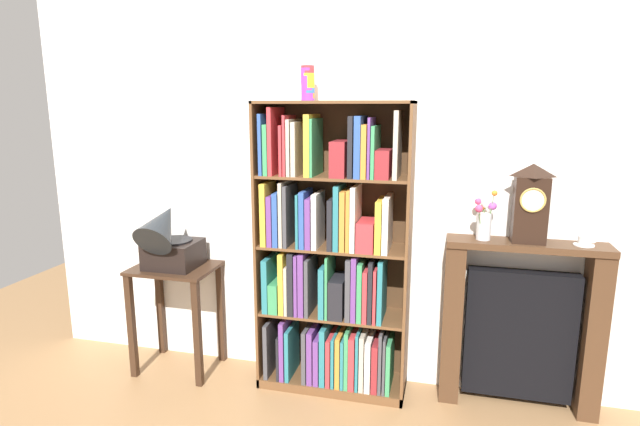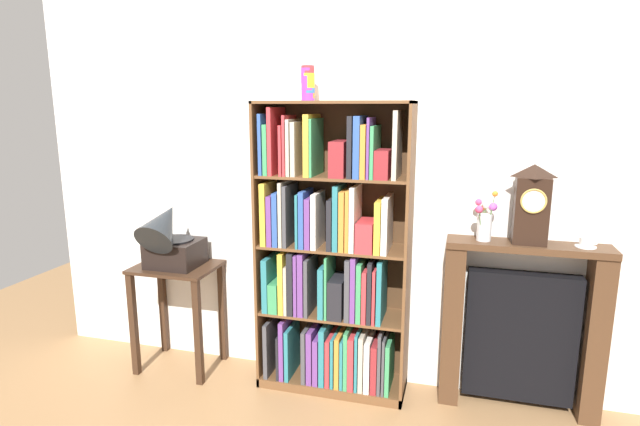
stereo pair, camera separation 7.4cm
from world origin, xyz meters
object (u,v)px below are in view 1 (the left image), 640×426
at_px(mantel_clock, 531,203).
at_px(teacup_with_saucer, 584,241).
at_px(side_table_left, 176,295).
at_px(flower_vase, 484,220).
at_px(gramophone, 168,239).
at_px(fireplace_mantel, 520,326).
at_px(cup_stack, 308,83).
at_px(bookshelf, 331,264).

relative_size(mantel_clock, teacup_with_saucer, 3.86).
xyz_separation_m(side_table_left, flower_vase, (2.02, 0.11, 0.63)).
bearing_deg(gramophone, fireplace_mantel, 4.64).
bearing_deg(cup_stack, flower_vase, 2.29).
distance_m(cup_stack, fireplace_mantel, 1.97).
bearing_deg(flower_vase, side_table_left, -177.01).
bearing_deg(teacup_with_saucer, fireplace_mantel, 176.84).
xyz_separation_m(side_table_left, mantel_clock, (2.27, 0.10, 0.74)).
bearing_deg(flower_vase, mantel_clock, -0.96).
bearing_deg(teacup_with_saucer, flower_vase, 179.78).
distance_m(side_table_left, flower_vase, 2.12).
relative_size(cup_stack, flower_vase, 0.69).
relative_size(side_table_left, gramophone, 1.46).
height_order(fireplace_mantel, mantel_clock, mantel_clock).
xyz_separation_m(cup_stack, teacup_with_saucer, (1.63, 0.04, -0.90)).
relative_size(bookshelf, fireplace_mantel, 1.77).
distance_m(fireplace_mantel, flower_vase, 0.70).
xyz_separation_m(gramophone, teacup_with_saucer, (2.58, 0.17, 0.11)).
bearing_deg(cup_stack, side_table_left, -176.20).
bearing_deg(teacup_with_saucer, mantel_clock, -179.61).
distance_m(cup_stack, teacup_with_saucer, 1.86).
bearing_deg(side_table_left, teacup_with_saucer, 2.30).
distance_m(fireplace_mantel, mantel_clock, 0.77).
xyz_separation_m(bookshelf, fireplace_mantel, (1.17, 0.09, -0.33)).
height_order(cup_stack, mantel_clock, cup_stack).
height_order(cup_stack, teacup_with_saucer, cup_stack).
bearing_deg(gramophone, flower_vase, 4.80).
distance_m(bookshelf, fireplace_mantel, 1.22).
height_order(side_table_left, gramophone, gramophone).
xyz_separation_m(cup_stack, fireplace_mantel, (1.33, 0.06, -1.46)).
distance_m(bookshelf, gramophone, 1.11).
xyz_separation_m(bookshelf, flower_vase, (0.92, 0.07, 0.33)).
xyz_separation_m(bookshelf, gramophone, (-1.10, -0.10, 0.12)).
distance_m(cup_stack, side_table_left, 1.71).
height_order(side_table_left, teacup_with_saucer, teacup_with_saucer).
height_order(cup_stack, gramophone, cup_stack).
xyz_separation_m(fireplace_mantel, teacup_with_saucer, (0.30, -0.02, 0.56)).
xyz_separation_m(gramophone, mantel_clock, (2.27, 0.17, 0.32)).
bearing_deg(teacup_with_saucer, bookshelf, -177.27).
xyz_separation_m(gramophone, fireplace_mantel, (2.27, 0.18, -0.45)).
bearing_deg(gramophone, side_table_left, 90.00).
distance_m(bookshelf, mantel_clock, 1.25).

